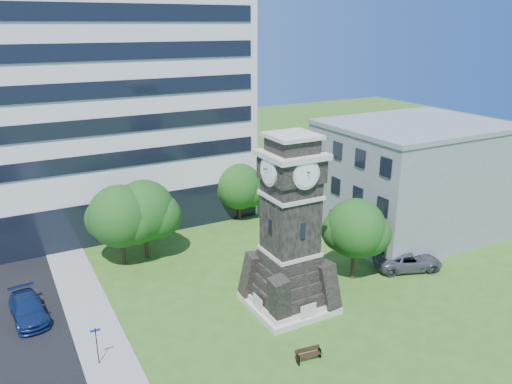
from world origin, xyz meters
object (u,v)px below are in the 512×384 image
car_street_north (28,309)px  street_sign (97,342)px  clock_tower (290,236)px  park_bench (308,354)px  car_east_lot (408,261)px

car_street_north → street_sign: 7.74m
clock_tower → park_bench: 7.78m
clock_tower → park_bench: clock_tower is taller
car_street_north → car_east_lot: (27.47, -6.77, 0.03)m
car_east_lot → park_bench: 14.66m
clock_tower → street_sign: 13.59m
car_street_north → car_east_lot: size_ratio=0.92×
park_bench → street_sign: size_ratio=0.66×
car_street_north → street_sign: bearing=-71.1°
clock_tower → street_sign: clock_tower is taller
clock_tower → street_sign: bearing=-179.1°
car_street_north → park_bench: car_street_north is taller
car_street_north → park_bench: (13.99, -12.52, -0.28)m
clock_tower → car_street_north: clock_tower is taller
clock_tower → car_east_lot: 12.19m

